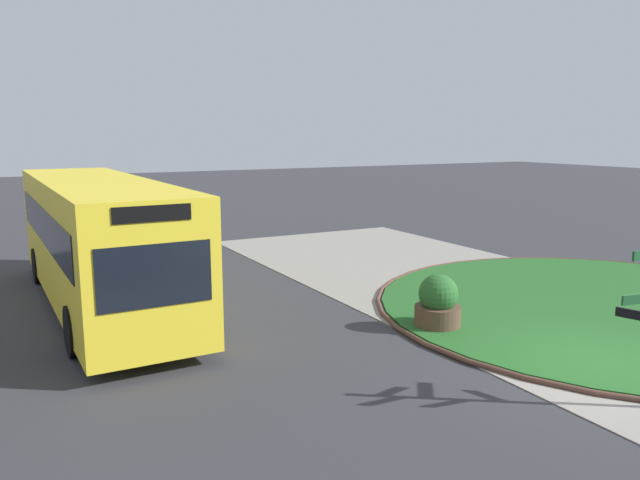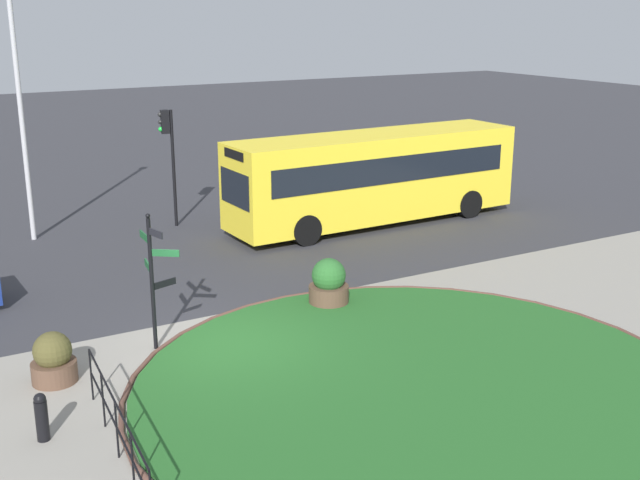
% 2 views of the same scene
% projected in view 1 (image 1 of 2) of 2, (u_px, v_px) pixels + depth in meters
% --- Properties ---
extents(ground, '(120.00, 120.00, 0.00)m').
position_uv_depth(ground, '(603.00, 370.00, 11.14)').
color(ground, '#333338').
extents(grass_island, '(11.30, 11.30, 0.10)m').
position_uv_depth(grass_island, '(613.00, 307.00, 15.02)').
color(grass_island, '#235B23').
rests_on(grass_island, ground).
extents(grass_kerb_ring, '(11.61, 11.61, 0.11)m').
position_uv_depth(grass_kerb_ring, '(613.00, 306.00, 15.01)').
color(grass_kerb_ring, brown).
rests_on(grass_kerb_ring, ground).
extents(bus_yellow, '(10.64, 2.70, 3.13)m').
position_uv_depth(bus_yellow, '(98.00, 239.00, 15.00)').
color(bus_yellow, yellow).
rests_on(bus_yellow, ground).
extents(planter_kerbside, '(1.01, 1.01, 1.24)m').
position_uv_depth(planter_kerbside, '(438.00, 305.00, 13.34)').
color(planter_kerbside, brown).
rests_on(planter_kerbside, ground).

